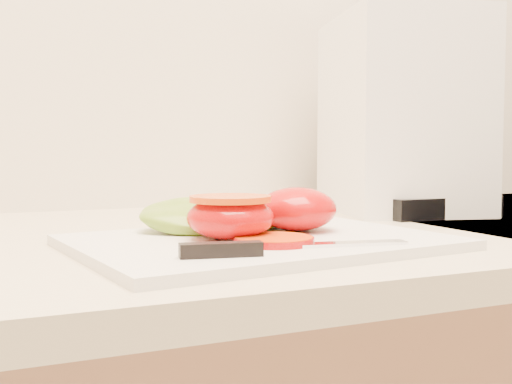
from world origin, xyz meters
name	(u,v)px	position (x,y,z in m)	size (l,w,h in m)	color
cutting_board	(260,242)	(-0.11, 1.54, 0.94)	(0.36, 0.26, 0.01)	silver
tomato_half_dome	(297,209)	(-0.05, 1.57, 0.96)	(0.09, 0.09, 0.05)	red
tomato_half_cut	(230,216)	(-0.14, 1.54, 0.96)	(0.09, 0.09, 0.04)	red
tomato_slice_0	(274,240)	(-0.11, 1.49, 0.94)	(0.07, 0.07, 0.01)	#E35A0F
lettuce_leaf_0	(213,216)	(-0.13, 1.61, 0.96)	(0.16, 0.11, 0.03)	olive
lettuce_leaf_1	(246,217)	(-0.08, 1.62, 0.95)	(0.10, 0.07, 0.02)	olive
knife	(268,247)	(-0.14, 1.45, 0.94)	(0.22, 0.05, 0.01)	silver
appliance	(401,115)	(0.24, 1.78, 1.08)	(0.20, 0.25, 0.30)	white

